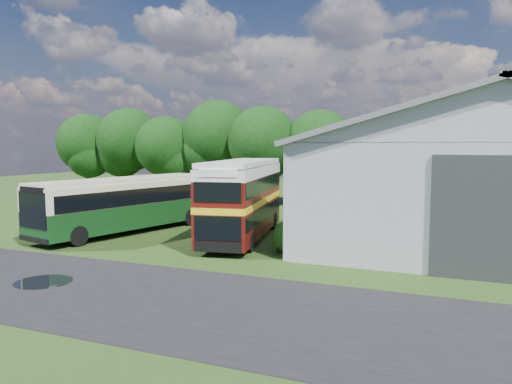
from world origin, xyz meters
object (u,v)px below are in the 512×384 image
at_px(storage_shed, 489,165).
at_px(bus_maroon_double, 243,200).
at_px(bus_dark_single, 105,202).
at_px(bus_green_single, 126,204).

height_order(storage_shed, bus_maroon_double, storage_shed).
height_order(storage_shed, bus_dark_single, storage_shed).
bearing_deg(bus_dark_single, bus_maroon_double, -14.15).
bearing_deg(bus_maroon_double, bus_green_single, 175.59).
xyz_separation_m(storage_shed, bus_maroon_double, (-13.04, -7.56, -1.91)).
bearing_deg(storage_shed, bus_dark_single, -164.61).
distance_m(bus_maroon_double, bus_dark_single, 10.80).
bearing_deg(bus_dark_single, storage_shed, 6.69).
distance_m(bus_green_single, bus_dark_single, 3.78).
distance_m(storage_shed, bus_green_single, 22.32).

